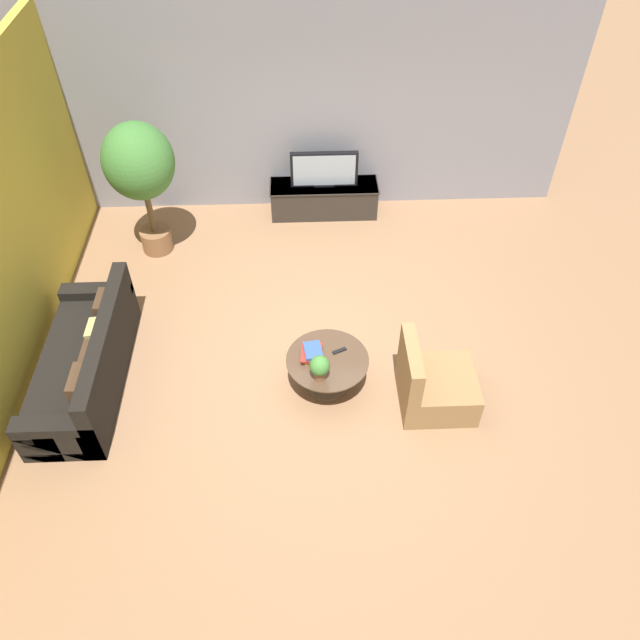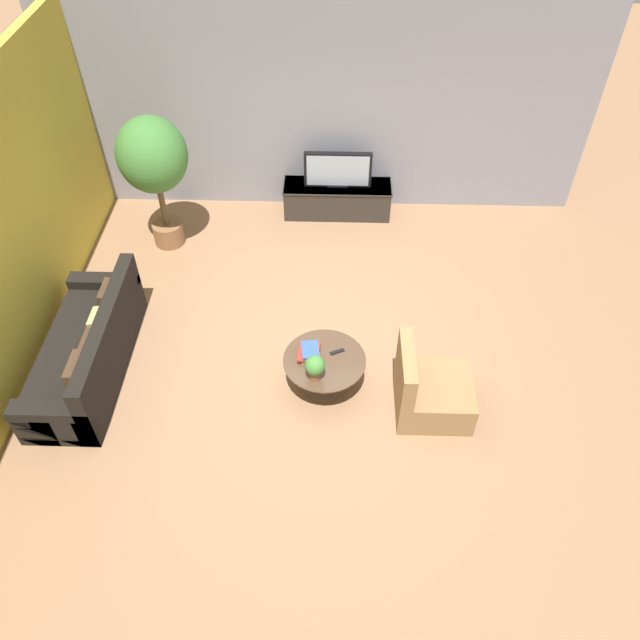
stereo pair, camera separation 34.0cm
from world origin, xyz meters
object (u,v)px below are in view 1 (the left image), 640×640
at_px(television, 324,169).
at_px(coffee_table, 327,367).
at_px(media_console, 324,198).
at_px(potted_plant_tabletop, 320,367).
at_px(couch_by_wall, 87,363).
at_px(armchair_wicker, 433,385).
at_px(potted_palm_tall, 140,167).

height_order(television, coffee_table, television).
xyz_separation_m(media_console, potted_plant_tabletop, (-0.20, -3.54, 0.34)).
height_order(couch_by_wall, armchair_wicker, armchair_wicker).
bearing_deg(media_console, coffee_table, -91.89).
bearing_deg(coffee_table, couch_by_wall, 176.58).
height_order(armchair_wicker, potted_plant_tabletop, armchair_wicker).
bearing_deg(coffee_table, potted_plant_tabletop, -110.73).
bearing_deg(couch_by_wall, coffee_table, 86.58).
relative_size(coffee_table, couch_by_wall, 0.42).
bearing_deg(couch_by_wall, media_console, 138.43).
bearing_deg(armchair_wicker, potted_plant_tabletop, 88.36).
bearing_deg(media_console, potted_palm_tall, -161.99).
bearing_deg(potted_plant_tabletop, television, 86.71).
bearing_deg(television, potted_plant_tabletop, -93.29).
relative_size(media_console, coffee_table, 1.74).
relative_size(couch_by_wall, armchair_wicker, 2.49).
bearing_deg(potted_plant_tabletop, armchair_wicker, -1.64).
height_order(armchair_wicker, potted_palm_tall, potted_palm_tall).
xyz_separation_m(couch_by_wall, armchair_wicker, (3.79, -0.44, -0.02)).
bearing_deg(media_console, armchair_wicker, -74.12).
height_order(couch_by_wall, potted_palm_tall, potted_palm_tall).
height_order(coffee_table, potted_palm_tall, potted_palm_tall).
xyz_separation_m(media_console, couch_by_wall, (-2.77, -3.13, 0.04)).
bearing_deg(potted_plant_tabletop, media_console, 86.71).
bearing_deg(media_console, couch_by_wall, -131.57).
xyz_separation_m(media_console, television, (0.00, -0.00, 0.49)).
distance_m(couch_by_wall, potted_plant_tabletop, 2.62).
xyz_separation_m(coffee_table, armchair_wicker, (1.13, -0.29, -0.02)).
relative_size(television, armchair_wicker, 1.12).
height_order(media_console, couch_by_wall, couch_by_wall).
height_order(media_console, television, television).
bearing_deg(potted_palm_tall, armchair_wicker, -39.70).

